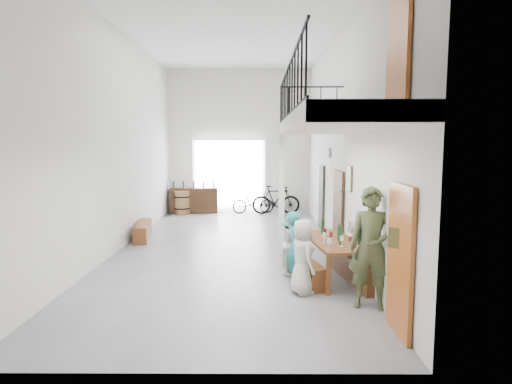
{
  "coord_description": "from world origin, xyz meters",
  "views": [
    {
      "loc": [
        0.74,
        -10.67,
        2.64
      ],
      "look_at": [
        0.68,
        -0.5,
        1.5
      ],
      "focal_mm": 30.0,
      "sensor_mm": 36.0,
      "label": 1
    }
  ],
  "objects_px": {
    "host_standing": "(371,248)",
    "bicycle_near": "(253,202)",
    "serving_counter": "(194,201)",
    "bench_inner": "(303,268)",
    "tasting_table": "(333,244)",
    "oak_barrel": "(182,202)",
    "side_bench": "(143,231)"
  },
  "relations": [
    {
      "from": "side_bench",
      "to": "oak_barrel",
      "type": "bearing_deg",
      "value": 85.5
    },
    {
      "from": "bench_inner",
      "to": "serving_counter",
      "type": "height_order",
      "value": "serving_counter"
    },
    {
      "from": "serving_counter",
      "to": "side_bench",
      "type": "bearing_deg",
      "value": -106.13
    },
    {
      "from": "host_standing",
      "to": "bicycle_near",
      "type": "xyz_separation_m",
      "value": [
        -2.01,
        9.52,
        -0.57
      ]
    },
    {
      "from": "serving_counter",
      "to": "bench_inner",
      "type": "bearing_deg",
      "value": -74.16
    },
    {
      "from": "host_standing",
      "to": "tasting_table",
      "type": "bearing_deg",
      "value": 119.59
    },
    {
      "from": "side_bench",
      "to": "serving_counter",
      "type": "distance_m",
      "value": 4.64
    },
    {
      "from": "oak_barrel",
      "to": "host_standing",
      "type": "height_order",
      "value": "host_standing"
    },
    {
      "from": "tasting_table",
      "to": "oak_barrel",
      "type": "bearing_deg",
      "value": 111.79
    },
    {
      "from": "serving_counter",
      "to": "bicycle_near",
      "type": "distance_m",
      "value": 2.3
    },
    {
      "from": "bench_inner",
      "to": "host_standing",
      "type": "relative_size",
      "value": 0.93
    },
    {
      "from": "serving_counter",
      "to": "host_standing",
      "type": "xyz_separation_m",
      "value": [
        4.3,
        -9.61,
        0.51
      ]
    },
    {
      "from": "serving_counter",
      "to": "oak_barrel",
      "type": "bearing_deg",
      "value": -155.42
    },
    {
      "from": "oak_barrel",
      "to": "tasting_table",
      "type": "bearing_deg",
      "value": -61.13
    },
    {
      "from": "bicycle_near",
      "to": "serving_counter",
      "type": "bearing_deg",
      "value": 78.02
    },
    {
      "from": "side_bench",
      "to": "oak_barrel",
      "type": "distance_m",
      "value": 4.34
    },
    {
      "from": "oak_barrel",
      "to": "side_bench",
      "type": "bearing_deg",
      "value": -94.5
    },
    {
      "from": "tasting_table",
      "to": "side_bench",
      "type": "xyz_separation_m",
      "value": [
        -4.7,
        3.58,
        -0.48
      ]
    },
    {
      "from": "host_standing",
      "to": "bicycle_near",
      "type": "height_order",
      "value": "host_standing"
    },
    {
      "from": "bench_inner",
      "to": "host_standing",
      "type": "distance_m",
      "value": 1.94
    },
    {
      "from": "host_standing",
      "to": "bicycle_near",
      "type": "bearing_deg",
      "value": 117.8
    },
    {
      "from": "serving_counter",
      "to": "bicycle_near",
      "type": "relative_size",
      "value": 1.14
    },
    {
      "from": "oak_barrel",
      "to": "bicycle_near",
      "type": "relative_size",
      "value": 0.56
    },
    {
      "from": "tasting_table",
      "to": "oak_barrel",
      "type": "relative_size",
      "value": 2.36
    },
    {
      "from": "tasting_table",
      "to": "bench_inner",
      "type": "relative_size",
      "value": 1.14
    },
    {
      "from": "serving_counter",
      "to": "bicycle_near",
      "type": "height_order",
      "value": "serving_counter"
    },
    {
      "from": "tasting_table",
      "to": "serving_counter",
      "type": "bearing_deg",
      "value": 108.76
    },
    {
      "from": "tasting_table",
      "to": "host_standing",
      "type": "relative_size",
      "value": 1.06
    },
    {
      "from": "host_standing",
      "to": "serving_counter",
      "type": "bearing_deg",
      "value": 129.99
    },
    {
      "from": "side_bench",
      "to": "host_standing",
      "type": "relative_size",
      "value": 0.82
    },
    {
      "from": "bench_inner",
      "to": "host_standing",
      "type": "height_order",
      "value": "host_standing"
    },
    {
      "from": "oak_barrel",
      "to": "bench_inner",
      "type": "bearing_deg",
      "value": -64.22
    }
  ]
}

